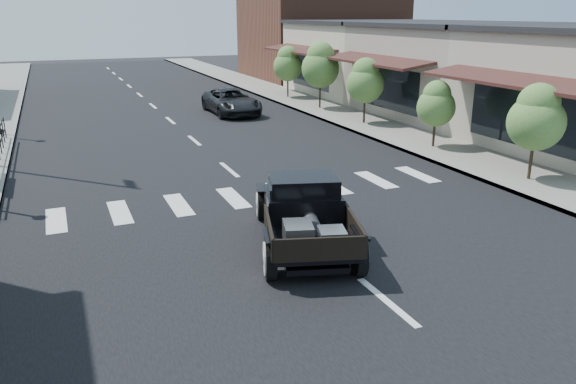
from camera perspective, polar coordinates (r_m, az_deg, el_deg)
name	(u,v)px	position (r m, az deg, el deg)	size (l,w,h in m)	color
ground	(317,244)	(13.18, 3.01, -5.32)	(120.00, 120.00, 0.00)	black
road	(179,128)	(26.93, -11.00, 6.40)	(14.00, 80.00, 0.02)	black
road_markings	(207,151)	(22.17, -8.26, 4.11)	(12.00, 60.00, 0.06)	silver
sidewalk_right	(340,115)	(29.79, 5.31, 7.84)	(3.00, 80.00, 0.15)	gray
storefront_mid	(469,71)	(31.50, 17.93, 11.61)	(10.00, 9.00, 4.50)	#ADA191
storefront_far	(378,59)	(38.77, 9.17, 13.22)	(10.00, 9.00, 4.50)	beige
far_building_right	(320,34)	(47.71, 3.26, 15.72)	(11.00, 10.00, 7.00)	brown
small_tree_a	(534,134)	(19.00, 23.76, 5.44)	(1.73, 1.73, 2.89)	#4E7736
small_tree_b	(435,115)	(22.65, 14.74, 7.57)	(1.48, 1.48, 2.47)	#4E7736
small_tree_c	(365,92)	(27.05, 7.83, 10.06)	(1.76, 1.76, 2.93)	#4E7736
small_tree_d	(320,76)	(31.25, 3.29, 11.66)	(2.05, 2.05, 3.42)	#4E7736
small_tree_e	(288,72)	(35.43, -0.02, 12.05)	(1.79, 1.79, 2.99)	#4E7736
hotrod_pickup	(304,212)	(12.82, 1.68, -2.01)	(2.22, 4.76, 1.65)	black
second_car	(231,102)	(30.27, -5.78, 9.11)	(2.20, 4.77, 1.32)	black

